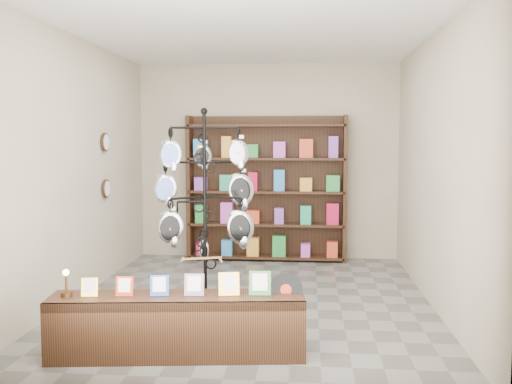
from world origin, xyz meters
The scene contains 6 objects.
ground centered at (0.00, 0.00, 0.00)m, with size 5.00×5.00×0.00m, color slate.
room_envelope centered at (0.00, 0.00, 1.85)m, with size 5.00×5.00×5.00m.
display_tree centered at (-0.42, -0.62, 1.24)m, with size 1.11×1.08×2.14m.
front_shelf centered at (-0.45, -1.75, 0.26)m, with size 2.16×0.69×0.75m.
back_shelving centered at (0.00, 2.30, 1.03)m, with size 2.42×0.36×2.20m.
wall_clocks centered at (-1.97, 0.80, 1.50)m, with size 0.03×0.24×0.84m.
Camera 1 is at (0.64, -6.33, 1.79)m, focal length 40.00 mm.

